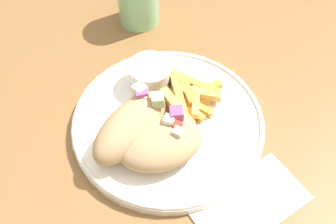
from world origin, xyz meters
TOP-DOWN VIEW (x-y plane):
  - table at (0.00, 0.00)m, footprint 1.36×1.36m
  - napkin at (-0.03, -0.21)m, footprint 0.16×0.10m
  - plate at (-0.03, -0.05)m, footprint 0.28×0.28m
  - pita_sandwich_near at (-0.07, -0.09)m, footprint 0.14×0.12m
  - pita_sandwich_far at (-0.08, -0.04)m, footprint 0.14×0.09m
  - fries_pile at (0.02, -0.05)m, footprint 0.11×0.10m
  - sauce_ramekin at (0.00, 0.02)m, footprint 0.06×0.06m

SIDE VIEW (x-z plane):
  - table at x=0.00m, z-range 0.31..1.08m
  - napkin at x=-0.03m, z-range 0.77..0.77m
  - plate at x=-0.03m, z-range 0.77..0.79m
  - fries_pile at x=0.02m, z-range 0.78..0.81m
  - sauce_ramekin at x=0.00m, z-range 0.79..0.83m
  - pita_sandwich_near at x=-0.07m, z-range 0.78..0.83m
  - pita_sandwich_far at x=-0.08m, z-range 0.78..0.84m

